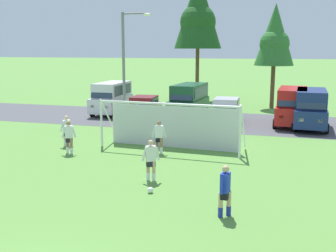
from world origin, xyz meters
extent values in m
plane|color=#598C3D|center=(0.00, 15.00, 0.00)|extent=(400.00, 400.00, 0.00)
cube|color=#4C4C51|center=(0.00, 22.45, 0.00)|extent=(52.00, 8.40, 0.01)
sphere|color=white|center=(0.73, 7.09, 0.11)|extent=(0.22, 0.22, 0.22)
sphere|color=black|center=(0.73, 7.09, 0.12)|extent=(0.08, 0.08, 0.08)
sphere|color=red|center=(0.79, 7.09, 0.11)|extent=(0.07, 0.07, 0.07)
cylinder|color=white|center=(3.29, 12.80, 1.22)|extent=(0.12, 0.12, 2.44)
cylinder|color=white|center=(-4.02, 13.16, 1.22)|extent=(0.12, 0.12, 2.44)
cylinder|color=white|center=(-0.36, 12.98, 2.44)|extent=(7.32, 0.48, 0.12)
cylinder|color=white|center=(3.34, 13.70, 1.34)|extent=(0.18, 1.95, 2.46)
cylinder|color=white|center=(-3.97, 14.06, 1.34)|extent=(0.18, 1.95, 2.46)
cube|color=silver|center=(-0.31, 13.98, 1.10)|extent=(6.95, 0.38, 2.20)
cylinder|color=tan|center=(0.43, 8.44, 0.40)|extent=(0.14, 0.14, 0.80)
cylinder|color=tan|center=(0.19, 8.44, 0.40)|extent=(0.14, 0.14, 0.80)
cylinder|color=white|center=(0.43, 8.44, 0.16)|extent=(0.15, 0.15, 0.32)
cylinder|color=white|center=(0.19, 8.44, 0.16)|extent=(0.15, 0.15, 0.32)
cube|color=black|center=(0.31, 8.44, 0.72)|extent=(0.40, 0.37, 0.28)
cube|color=silver|center=(0.31, 8.44, 1.10)|extent=(0.45, 0.41, 0.60)
sphere|color=tan|center=(0.31, 8.44, 1.53)|extent=(0.22, 0.22, 0.22)
cylinder|color=silver|center=(0.54, 8.54, 1.08)|extent=(0.24, 0.20, 0.55)
cylinder|color=silver|center=(0.08, 8.34, 1.08)|extent=(0.24, 0.20, 0.55)
cylinder|color=#936B4C|center=(-4.78, 11.29, 0.40)|extent=(0.14, 0.14, 0.80)
cylinder|color=#936B4C|center=(-5.03, 11.33, 0.40)|extent=(0.14, 0.14, 0.80)
cylinder|color=white|center=(-4.78, 11.29, 0.16)|extent=(0.15, 0.15, 0.32)
cylinder|color=white|center=(-5.03, 11.33, 0.16)|extent=(0.15, 0.15, 0.32)
cube|color=black|center=(-4.91, 11.31, 0.72)|extent=(0.40, 0.35, 0.28)
cube|color=white|center=(-4.91, 11.31, 1.10)|extent=(0.45, 0.39, 0.60)
sphere|color=#936B4C|center=(-4.91, 11.31, 1.53)|extent=(0.22, 0.22, 0.22)
cylinder|color=white|center=(-4.67, 11.39, 1.08)|extent=(0.24, 0.19, 0.55)
cylinder|color=white|center=(-5.15, 11.23, 1.08)|extent=(0.24, 0.19, 0.55)
cylinder|color=beige|center=(-5.70, 12.74, 0.40)|extent=(0.14, 0.14, 0.80)
cylinder|color=beige|center=(-5.98, 12.73, 0.40)|extent=(0.14, 0.14, 0.80)
cylinder|color=white|center=(-5.70, 12.74, 0.16)|extent=(0.15, 0.15, 0.32)
cylinder|color=white|center=(-5.98, 12.73, 0.16)|extent=(0.15, 0.15, 0.32)
cube|color=black|center=(-5.84, 12.74, 0.72)|extent=(0.39, 0.40, 0.28)
cube|color=white|center=(-5.84, 12.74, 1.10)|extent=(0.43, 0.44, 0.60)
sphere|color=beige|center=(-5.84, 12.74, 1.53)|extent=(0.22, 0.22, 0.22)
cylinder|color=white|center=(-5.64, 12.89, 1.08)|extent=(0.22, 0.23, 0.55)
cylinder|color=white|center=(-6.04, 12.58, 1.08)|extent=(0.22, 0.23, 0.55)
cylinder|color=#936B4C|center=(-0.53, 12.56, 0.40)|extent=(0.14, 0.14, 0.80)
cylinder|color=#936B4C|center=(-0.77, 12.64, 0.40)|extent=(0.14, 0.14, 0.80)
cylinder|color=white|center=(-0.53, 12.56, 0.16)|extent=(0.15, 0.15, 0.32)
cylinder|color=white|center=(-0.77, 12.64, 0.16)|extent=(0.15, 0.15, 0.32)
cube|color=black|center=(-0.65, 12.60, 0.72)|extent=(0.40, 0.32, 0.28)
cube|color=white|center=(-0.65, 12.60, 1.10)|extent=(0.44, 0.36, 0.60)
sphere|color=#936B4C|center=(-0.65, 12.60, 1.53)|extent=(0.22, 0.22, 0.22)
cylinder|color=white|center=(-0.40, 12.65, 1.08)|extent=(0.25, 0.16, 0.55)
cylinder|color=white|center=(-0.90, 12.55, 1.08)|extent=(0.25, 0.16, 0.55)
cylinder|color=tan|center=(3.49, 5.67, 0.40)|extent=(0.14, 0.14, 0.80)
cylinder|color=tan|center=(3.72, 5.85, 0.40)|extent=(0.14, 0.14, 0.80)
cylinder|color=#232D99|center=(3.49, 5.67, 0.16)|extent=(0.15, 0.15, 0.32)
cylinder|color=#232D99|center=(3.72, 5.85, 0.16)|extent=(0.15, 0.15, 0.32)
cube|color=black|center=(3.61, 5.76, 0.72)|extent=(0.26, 0.36, 0.28)
cube|color=#1E38B7|center=(3.61, 5.76, 1.10)|extent=(0.28, 0.41, 0.60)
sphere|color=tan|center=(3.61, 5.76, 1.53)|extent=(0.22, 0.22, 0.22)
cylinder|color=#1E38B7|center=(3.54, 5.52, 1.08)|extent=(0.12, 0.24, 0.55)
cylinder|color=#1E38B7|center=(3.68, 6.00, 1.08)|extent=(0.12, 0.24, 0.55)
cube|color=silver|center=(-7.95, 23.34, 0.87)|extent=(2.07, 4.84, 1.10)
cube|color=silver|center=(-7.95, 23.54, 1.97)|extent=(1.90, 4.14, 1.10)
cube|color=#28384C|center=(-7.91, 21.57, 1.95)|extent=(1.68, 0.50, 0.91)
cube|color=#28384C|center=(-7.04, 23.56, 1.97)|extent=(0.12, 3.48, 0.77)
cube|color=white|center=(-7.36, 20.99, 0.92)|extent=(0.28, 0.09, 0.20)
cube|color=white|center=(-8.43, 20.97, 0.92)|extent=(0.28, 0.09, 0.20)
cube|color=#B21414|center=(-7.47, 25.71, 0.92)|extent=(0.28, 0.09, 0.20)
cube|color=#B21414|center=(-8.54, 25.69, 0.92)|extent=(0.28, 0.09, 0.20)
cylinder|color=black|center=(-6.93, 21.88, 0.32)|extent=(0.25, 0.65, 0.64)
cylinder|color=black|center=(-8.89, 21.83, 0.32)|extent=(0.25, 0.65, 0.64)
cylinder|color=black|center=(-7.00, 24.85, 0.32)|extent=(0.25, 0.65, 0.64)
cylinder|color=black|center=(-8.96, 24.81, 0.32)|extent=(0.25, 0.65, 0.64)
cube|color=maroon|center=(-4.60, 21.50, 0.70)|extent=(2.08, 4.31, 0.76)
cube|color=maroon|center=(-4.61, 21.65, 1.40)|extent=(1.79, 2.21, 0.64)
cube|color=#28384C|center=(-4.55, 20.68, 1.38)|extent=(1.55, 0.42, 0.55)
cube|color=#28384C|center=(-3.77, 21.71, 1.40)|extent=(0.16, 1.78, 0.45)
cube|color=white|center=(-3.97, 19.48, 0.75)|extent=(0.28, 0.10, 0.20)
cube|color=white|center=(-4.96, 19.41, 0.75)|extent=(0.28, 0.10, 0.20)
cube|color=#B21414|center=(-4.24, 23.59, 0.75)|extent=(0.28, 0.10, 0.20)
cube|color=#B21414|center=(-5.23, 23.52, 0.75)|extent=(0.28, 0.10, 0.20)
cylinder|color=black|center=(-3.62, 20.26, 0.32)|extent=(0.28, 0.65, 0.64)
cylinder|color=black|center=(-5.41, 20.14, 0.32)|extent=(0.28, 0.65, 0.64)
cylinder|color=black|center=(-3.79, 22.86, 0.32)|extent=(0.28, 0.65, 0.64)
cylinder|color=black|center=(-5.58, 22.74, 0.32)|extent=(0.28, 0.65, 0.64)
cube|color=#194C2D|center=(-1.69, 23.45, 0.87)|extent=(2.29, 4.92, 1.10)
cube|color=#194C2D|center=(-1.68, 23.65, 1.97)|extent=(2.08, 4.22, 1.10)
cube|color=#28384C|center=(-1.81, 21.68, 1.95)|extent=(1.69, 0.58, 0.91)
cube|color=#28384C|center=(-0.77, 23.58, 1.97)|extent=(0.28, 3.48, 0.77)
cube|color=white|center=(-1.32, 21.05, 0.92)|extent=(0.28, 0.10, 0.20)
cube|color=white|center=(-2.39, 21.13, 0.92)|extent=(0.28, 0.10, 0.20)
cube|color=#B21414|center=(-0.99, 25.76, 0.92)|extent=(0.28, 0.10, 0.20)
cube|color=#B21414|center=(-2.06, 25.84, 0.92)|extent=(0.28, 0.10, 0.20)
cylinder|color=black|center=(-0.81, 21.89, 0.32)|extent=(0.28, 0.66, 0.64)
cylinder|color=black|center=(-2.77, 22.03, 0.32)|extent=(0.28, 0.66, 0.64)
cylinder|color=black|center=(-0.61, 24.86, 0.32)|extent=(0.28, 0.66, 0.64)
cylinder|color=black|center=(-2.56, 25.00, 0.32)|extent=(0.28, 0.66, 0.64)
cube|color=#B2B2BC|center=(1.32, 22.06, 0.70)|extent=(1.93, 4.25, 0.76)
cube|color=#B2B2BC|center=(1.32, 22.21, 1.40)|extent=(1.72, 2.15, 0.64)
cube|color=#28384C|center=(1.35, 21.24, 1.38)|extent=(1.54, 0.36, 0.55)
cube|color=#28384C|center=(2.16, 22.23, 1.40)|extent=(0.09, 1.79, 0.45)
cube|color=white|center=(1.88, 20.01, 0.75)|extent=(0.28, 0.09, 0.20)
cube|color=white|center=(0.89, 19.98, 0.75)|extent=(0.28, 0.09, 0.20)
cube|color=#B21414|center=(1.76, 24.13, 0.75)|extent=(0.28, 0.09, 0.20)
cube|color=#B21414|center=(0.77, 24.10, 0.75)|extent=(0.28, 0.09, 0.20)
cylinder|color=black|center=(2.26, 20.78, 0.32)|extent=(0.26, 0.65, 0.64)
cylinder|color=black|center=(0.46, 20.73, 0.32)|extent=(0.26, 0.65, 0.64)
cylinder|color=black|center=(2.18, 23.39, 0.32)|extent=(0.26, 0.65, 0.64)
cylinder|color=black|center=(0.38, 23.33, 0.32)|extent=(0.26, 0.65, 0.64)
cube|color=red|center=(5.76, 22.24, 0.87)|extent=(2.18, 4.89, 1.10)
cube|color=red|center=(5.77, 22.44, 1.97)|extent=(1.99, 4.18, 1.10)
cube|color=#28384C|center=(5.68, 20.48, 1.95)|extent=(1.69, 0.54, 0.91)
cube|color=#28384C|center=(6.68, 22.40, 1.97)|extent=(0.20, 3.48, 0.77)
cube|color=white|center=(6.19, 19.86, 0.92)|extent=(0.28, 0.09, 0.20)
cube|color=white|center=(5.11, 19.91, 0.92)|extent=(0.28, 0.09, 0.20)
cube|color=#B21414|center=(6.41, 24.58, 0.92)|extent=(0.28, 0.09, 0.20)
cube|color=#B21414|center=(5.33, 24.63, 0.92)|extent=(0.28, 0.09, 0.20)
cylinder|color=black|center=(6.67, 20.71, 0.32)|extent=(0.27, 0.65, 0.64)
cylinder|color=black|center=(4.71, 20.80, 0.32)|extent=(0.27, 0.65, 0.64)
cylinder|color=black|center=(6.81, 23.69, 0.32)|extent=(0.27, 0.65, 0.64)
cylinder|color=black|center=(4.85, 23.78, 0.32)|extent=(0.27, 0.65, 0.64)
cube|color=navy|center=(6.90, 21.47, 0.87)|extent=(2.16, 4.88, 1.10)
cube|color=navy|center=(6.91, 21.67, 1.97)|extent=(1.98, 4.17, 1.10)
cube|color=#28384C|center=(6.83, 19.70, 1.95)|extent=(1.68, 0.53, 0.91)
cube|color=#28384C|center=(7.82, 21.63, 1.97)|extent=(0.19, 3.48, 0.77)
cube|color=white|center=(7.34, 19.09, 0.92)|extent=(0.28, 0.09, 0.20)
cube|color=white|center=(6.26, 19.14, 0.92)|extent=(0.28, 0.09, 0.20)
cube|color=#B21414|center=(7.54, 23.81, 0.92)|extent=(0.28, 0.09, 0.20)
cube|color=#B21414|center=(6.46, 23.85, 0.92)|extent=(0.28, 0.09, 0.20)
cylinder|color=black|center=(7.82, 19.94, 0.32)|extent=(0.27, 0.65, 0.64)
cylinder|color=black|center=(5.86, 20.03, 0.32)|extent=(0.27, 0.65, 0.64)
cylinder|color=black|center=(7.94, 22.92, 0.32)|extent=(0.27, 0.65, 0.64)
cylinder|color=black|center=(5.99, 23.00, 0.32)|extent=(0.27, 0.65, 0.64)
cylinder|color=brown|center=(-3.22, 33.63, 2.57)|extent=(0.36, 0.36, 5.15)
cone|color=#1E511E|center=(-3.22, 33.63, 8.75)|extent=(4.63, 4.63, 7.20)
sphere|color=#1E511E|center=(-3.22, 33.63, 7.67)|extent=(3.47, 3.47, 3.47)
cylinder|color=brown|center=(4.19, 30.26, 1.86)|extent=(0.36, 0.36, 3.72)
cone|color=#2D702D|center=(4.19, 30.26, 6.32)|extent=(3.34, 3.34, 5.20)
sphere|color=#2D702D|center=(4.19, 30.26, 5.54)|extent=(2.51, 2.51, 2.51)
cylinder|color=slate|center=(-4.68, 18.03, 3.68)|extent=(0.18, 0.18, 7.36)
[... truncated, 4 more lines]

